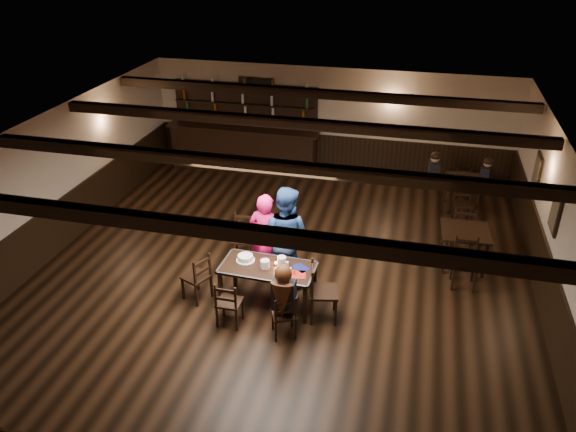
% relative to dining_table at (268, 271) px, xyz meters
% --- Properties ---
extents(ground, '(10.00, 10.00, 0.00)m').
position_rel_dining_table_xyz_m(ground, '(-0.01, 0.88, -0.67)').
color(ground, black).
rests_on(ground, ground).
extents(room_shell, '(9.02, 10.02, 2.71)m').
position_rel_dining_table_xyz_m(room_shell, '(0.00, 0.91, 1.07)').
color(room_shell, beige).
rests_on(room_shell, ground).
extents(dining_table, '(1.59, 0.83, 0.75)m').
position_rel_dining_table_xyz_m(dining_table, '(0.00, 0.00, 0.00)').
color(dining_table, black).
rests_on(dining_table, ground).
extents(chair_near_left, '(0.38, 0.37, 0.82)m').
position_rel_dining_table_xyz_m(chair_near_left, '(-0.46, -0.71, -0.19)').
color(chair_near_left, black).
rests_on(chair_near_left, ground).
extents(chair_near_right, '(0.47, 0.46, 0.78)m').
position_rel_dining_table_xyz_m(chair_near_right, '(0.48, -0.77, -0.22)').
color(chair_near_right, black).
rests_on(chair_near_right, ground).
extents(chair_end_left, '(0.53, 0.54, 0.88)m').
position_rel_dining_table_xyz_m(chair_end_left, '(-1.16, -0.16, -0.16)').
color(chair_end_left, black).
rests_on(chair_end_left, ground).
extents(chair_end_right, '(0.54, 0.55, 1.01)m').
position_rel_dining_table_xyz_m(chair_end_right, '(0.88, -0.16, -0.08)').
color(chair_end_right, black).
rests_on(chair_end_right, ground).
extents(chair_far_pushed, '(0.47, 0.45, 0.94)m').
position_rel_dining_table_xyz_m(chair_far_pushed, '(-0.83, 1.31, -0.12)').
color(chair_far_pushed, black).
rests_on(chair_far_pushed, ground).
extents(woman_pink, '(0.67, 0.48, 1.70)m').
position_rel_dining_table_xyz_m(woman_pink, '(-0.24, 0.73, 0.18)').
color(woman_pink, '#FF1F91').
rests_on(woman_pink, ground).
extents(man_blue, '(1.02, 0.87, 1.85)m').
position_rel_dining_table_xyz_m(man_blue, '(0.10, 0.77, 0.25)').
color(man_blue, navy).
rests_on(man_blue, ground).
extents(seated_person, '(0.35, 0.53, 0.86)m').
position_rel_dining_table_xyz_m(seated_person, '(0.45, -0.73, 0.18)').
color(seated_person, black).
rests_on(seated_person, ground).
extents(cake, '(0.32, 0.32, 0.10)m').
position_rel_dining_table_xyz_m(cake, '(-0.41, 0.09, 0.13)').
color(cake, white).
rests_on(cake, dining_table).
extents(plate_stack_a, '(0.15, 0.15, 0.14)m').
position_rel_dining_table_xyz_m(plate_stack_a, '(-0.04, -0.04, 0.15)').
color(plate_stack_a, white).
rests_on(plate_stack_a, dining_table).
extents(plate_stack_b, '(0.15, 0.15, 0.17)m').
position_rel_dining_table_xyz_m(plate_stack_b, '(0.22, 0.08, 0.17)').
color(plate_stack_b, white).
rests_on(plate_stack_b, dining_table).
extents(tea_light, '(0.06, 0.06, 0.06)m').
position_rel_dining_table_xyz_m(tea_light, '(0.11, 0.08, 0.11)').
color(tea_light, '#A5A8AD').
rests_on(tea_light, dining_table).
extents(salt_shaker, '(0.04, 0.04, 0.09)m').
position_rel_dining_table_xyz_m(salt_shaker, '(0.41, -0.09, 0.13)').
color(salt_shaker, silver).
rests_on(salt_shaker, dining_table).
extents(pepper_shaker, '(0.03, 0.03, 0.08)m').
position_rel_dining_table_xyz_m(pepper_shaker, '(0.47, -0.11, 0.12)').
color(pepper_shaker, '#A5A8AD').
rests_on(pepper_shaker, dining_table).
extents(drink_glass, '(0.06, 0.06, 0.09)m').
position_rel_dining_table_xyz_m(drink_glass, '(0.31, 0.07, 0.13)').
color(drink_glass, silver).
rests_on(drink_glass, dining_table).
extents(menu_red, '(0.37, 0.29, 0.00)m').
position_rel_dining_table_xyz_m(menu_red, '(0.49, -0.12, 0.08)').
color(menu_red, '#9F1E11').
rests_on(menu_red, dining_table).
extents(menu_blue, '(0.33, 0.31, 0.00)m').
position_rel_dining_table_xyz_m(menu_blue, '(0.54, 0.09, 0.08)').
color(menu_blue, '#0E134A').
rests_on(menu_blue, dining_table).
extents(bar_counter, '(3.94, 0.70, 2.20)m').
position_rel_dining_table_xyz_m(bar_counter, '(-2.19, 5.59, 0.06)').
color(bar_counter, black).
rests_on(bar_counter, ground).
extents(back_table_a, '(0.90, 0.90, 0.75)m').
position_rel_dining_table_xyz_m(back_table_a, '(3.21, 2.04, -0.02)').
color(back_table_a, black).
rests_on(back_table_a, ground).
extents(back_table_b, '(0.80, 0.80, 0.75)m').
position_rel_dining_table_xyz_m(back_table_b, '(3.25, 4.48, -0.03)').
color(back_table_b, black).
rests_on(back_table_b, ground).
extents(bg_patron_left, '(0.27, 0.40, 0.78)m').
position_rel_dining_table_xyz_m(bg_patron_left, '(2.59, 4.63, 0.19)').
color(bg_patron_left, black).
rests_on(bg_patron_left, ground).
extents(bg_patron_right, '(0.29, 0.38, 0.69)m').
position_rel_dining_table_xyz_m(bg_patron_right, '(3.74, 4.80, 0.14)').
color(bg_patron_right, black).
rests_on(bg_patron_right, ground).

